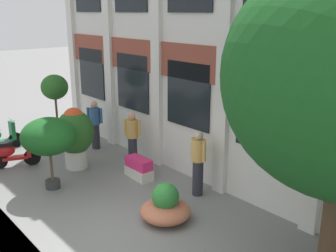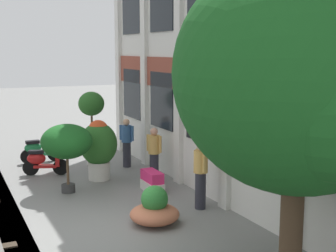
{
  "view_description": "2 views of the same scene",
  "coord_description": "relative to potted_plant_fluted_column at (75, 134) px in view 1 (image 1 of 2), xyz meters",
  "views": [
    {
      "loc": [
        5.99,
        -3.84,
        4.35
      ],
      "look_at": [
        -0.69,
        1.88,
        1.76
      ],
      "focal_mm": 42.0,
      "sensor_mm": 36.0,
      "label": 1
    },
    {
      "loc": [
        9.14,
        -2.93,
        3.75
      ],
      "look_at": [
        0.84,
        1.07,
        2.26
      ],
      "focal_mm": 50.0,
      "sensor_mm": 36.0,
      "label": 2
    }
  ],
  "objects": [
    {
      "name": "ground_plane",
      "position": [
        3.74,
        -1.03,
        -1.02
      ],
      "size": [
        80.0,
        80.0,
        0.0
      ],
      "primitive_type": "plane",
      "color": "slate"
    },
    {
      "name": "apartment_facade",
      "position": [
        3.74,
        2.24,
        3.45
      ],
      "size": [
        15.01,
        0.64,
        8.98
      ],
      "color": "silver",
      "rests_on": "ground"
    },
    {
      "name": "potted_plant_fluted_column",
      "position": [
        0.0,
        0.0,
        0.0
      ],
      "size": [
        1.09,
        1.09,
        1.76
      ],
      "color": "beige",
      "rests_on": "ground"
    },
    {
      "name": "potted_plant_wide_bowl",
      "position": [
        3.94,
        0.02,
        -0.71
      ],
      "size": [
        1.09,
        1.09,
        0.85
      ],
      "color": "#B76647",
      "rests_on": "ground"
    },
    {
      "name": "potted_plant_low_pan",
      "position": [
        0.86,
        -1.13,
        0.35
      ],
      "size": [
        1.35,
        1.35,
        1.84
      ],
      "color": "#333333",
      "rests_on": "ground"
    },
    {
      "name": "potted_plant_terracotta_small",
      "position": [
        -1.9,
        0.37,
        0.86
      ],
      "size": [
        0.85,
        0.85,
        2.42
      ],
      "color": "beige",
      "rests_on": "ground"
    },
    {
      "name": "potted_plant_square_trough",
      "position": [
        1.77,
        0.92,
        -0.75
      ],
      "size": [
        0.91,
        0.44,
        0.56
      ],
      "color": "beige",
      "rests_on": "ground"
    },
    {
      "name": "scooter_second_parked",
      "position": [
        -1.19,
        -1.38,
        -0.58
      ],
      "size": [
        0.7,
        1.32,
        0.98
      ],
      "rotation": [
        0.0,
        0.0,
        1.2
      ],
      "color": "black",
      "rests_on": "ground"
    },
    {
      "name": "resident_by_doorway",
      "position": [
        0.82,
        1.4,
        -0.18
      ],
      "size": [
        0.48,
        0.34,
        1.56
      ],
      "rotation": [
        0.0,
        0.0,
        -1.09
      ],
      "color": "#282833",
      "rests_on": "ground"
    },
    {
      "name": "resident_watching_tracks",
      "position": [
        3.53,
        1.41,
        -0.14
      ],
      "size": [
        0.53,
        0.34,
        1.64
      ],
      "rotation": [
        0.0,
        0.0,
        -1.69
      ],
      "color": "#282833",
      "rests_on": "ground"
    },
    {
      "name": "resident_near_plants",
      "position": [
        -1.05,
        1.27,
        -0.17
      ],
      "size": [
        0.44,
        0.36,
        1.58
      ],
      "rotation": [
        0.0,
        0.0,
        -0.92
      ],
      "color": "#282833",
      "rests_on": "ground"
    }
  ]
}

